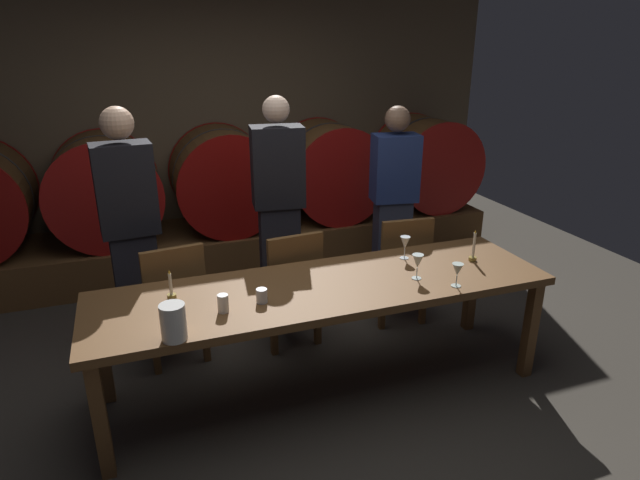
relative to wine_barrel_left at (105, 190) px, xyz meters
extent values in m
plane|color=#3F3A33|center=(1.09, -2.15, -0.85)|extent=(7.69, 7.69, 0.00)
cube|color=brown|center=(1.09, 0.55, 0.59)|extent=(5.91, 0.24, 2.88)
cube|color=brown|center=(1.09, 0.00, -0.67)|extent=(5.32, 0.90, 0.37)
cylinder|color=brown|center=(0.00, 0.00, 0.00)|extent=(0.96, 0.74, 0.96)
cylinder|color=#9E1411|center=(0.00, -0.38, 0.00)|extent=(0.97, 0.03, 0.97)
cylinder|color=#9E1411|center=(0.00, 0.38, 0.00)|extent=(0.97, 0.03, 0.97)
cylinder|color=#2D2D33|center=(0.00, 0.00, 0.00)|extent=(0.96, 0.04, 0.96)
cylinder|color=brown|center=(1.07, 0.00, 0.00)|extent=(0.96, 0.74, 0.96)
cylinder|color=maroon|center=(1.07, -0.38, 0.00)|extent=(0.97, 0.03, 0.97)
cylinder|color=maroon|center=(1.07, 0.38, 0.00)|extent=(0.97, 0.03, 0.97)
cylinder|color=#2D2D33|center=(1.07, 0.00, 0.00)|extent=(0.96, 0.04, 0.96)
cylinder|color=brown|center=(2.14, 0.00, 0.00)|extent=(0.96, 0.74, 0.96)
cylinder|color=#9E1411|center=(2.14, -0.38, 0.00)|extent=(0.97, 0.03, 0.97)
cylinder|color=#9E1411|center=(2.14, 0.38, 0.00)|extent=(0.97, 0.03, 0.97)
cylinder|color=#2D2D33|center=(2.14, 0.00, 0.00)|extent=(0.96, 0.04, 0.96)
cylinder|color=brown|center=(3.26, 0.00, 0.00)|extent=(0.96, 0.74, 0.96)
cylinder|color=#B21C16|center=(3.26, -0.38, 0.00)|extent=(0.97, 0.03, 0.97)
cylinder|color=#B21C16|center=(3.26, 0.38, 0.00)|extent=(0.97, 0.03, 0.97)
cylinder|color=#2D2D33|center=(3.26, 0.00, 0.00)|extent=(0.96, 0.04, 0.96)
cube|color=brown|center=(1.25, -2.27, -0.15)|extent=(2.78, 0.78, 0.05)
cube|color=brown|center=(-0.06, -2.60, -0.52)|extent=(0.07, 0.07, 0.68)
cube|color=brown|center=(2.56, -2.60, -0.52)|extent=(0.07, 0.07, 0.68)
cube|color=brown|center=(-0.06, -1.94, -0.52)|extent=(0.07, 0.07, 0.68)
cube|color=brown|center=(2.56, -1.94, -0.52)|extent=(0.07, 0.07, 0.68)
cube|color=brown|center=(0.39, -1.56, -0.41)|extent=(0.45, 0.45, 0.04)
cube|color=brown|center=(0.41, -1.74, -0.18)|extent=(0.40, 0.09, 0.42)
cube|color=brown|center=(0.54, -1.37, -0.64)|extent=(0.05, 0.05, 0.42)
cube|color=brown|center=(0.20, -1.41, -0.64)|extent=(0.05, 0.05, 0.42)
cube|color=brown|center=(0.58, -1.71, -0.64)|extent=(0.05, 0.05, 0.42)
cube|color=brown|center=(0.24, -1.75, -0.64)|extent=(0.05, 0.05, 0.42)
cube|color=brown|center=(1.20, -1.61, -0.41)|extent=(0.44, 0.44, 0.04)
cube|color=brown|center=(1.22, -1.78, -0.18)|extent=(0.40, 0.08, 0.42)
cube|color=brown|center=(1.36, -1.42, -0.64)|extent=(0.05, 0.05, 0.42)
cube|color=brown|center=(1.02, -1.45, -0.64)|extent=(0.05, 0.05, 0.42)
cube|color=brown|center=(1.39, -1.76, -0.64)|extent=(0.05, 0.05, 0.42)
cube|color=brown|center=(1.05, -1.79, -0.64)|extent=(0.05, 0.05, 0.42)
cube|color=brown|center=(2.11, -1.57, -0.41)|extent=(0.44, 0.44, 0.04)
cube|color=brown|center=(2.10, -1.75, -0.18)|extent=(0.40, 0.08, 0.42)
cube|color=brown|center=(2.30, -1.42, -0.64)|extent=(0.05, 0.05, 0.42)
cube|color=brown|center=(1.96, -1.38, -0.64)|extent=(0.05, 0.05, 0.42)
cube|color=brown|center=(2.27, -1.76, -0.64)|extent=(0.05, 0.05, 0.42)
cube|color=brown|center=(1.93, -1.72, -0.64)|extent=(0.05, 0.05, 0.42)
cube|color=black|center=(0.18, -1.31, -0.42)|extent=(0.32, 0.23, 0.87)
cube|color=black|center=(0.18, -1.31, 0.32)|extent=(0.40, 0.27, 0.62)
sphere|color=#D8A884|center=(0.18, -1.31, 0.76)|extent=(0.22, 0.22, 0.22)
cube|color=black|center=(1.26, -1.26, -0.39)|extent=(0.32, 0.24, 0.94)
cube|color=black|center=(1.26, -1.26, 0.38)|extent=(0.41, 0.29, 0.59)
sphere|color=beige|center=(1.26, -1.26, 0.79)|extent=(0.20, 0.20, 0.20)
cube|color=#33384C|center=(2.34, -1.05, -0.45)|extent=(0.33, 0.25, 0.81)
cube|color=navy|center=(2.34, -1.05, 0.24)|extent=(0.42, 0.30, 0.57)
sphere|color=#8C664C|center=(2.34, -1.05, 0.65)|extent=(0.21, 0.21, 0.21)
cylinder|color=olive|center=(0.37, -2.14, -0.11)|extent=(0.05, 0.05, 0.02)
cylinder|color=#EDE5CC|center=(0.37, -2.14, -0.04)|extent=(0.02, 0.02, 0.13)
cone|color=yellow|center=(0.37, -2.14, 0.04)|extent=(0.01, 0.01, 0.02)
cylinder|color=olive|center=(2.31, -2.25, -0.11)|extent=(0.05, 0.05, 0.02)
cylinder|color=#EDE5CC|center=(2.31, -2.25, -0.02)|extent=(0.02, 0.02, 0.17)
cone|color=yellow|center=(2.31, -2.25, 0.08)|extent=(0.01, 0.01, 0.02)
cylinder|color=white|center=(0.34, -2.60, -0.03)|extent=(0.13, 0.13, 0.19)
cylinder|color=silver|center=(1.82, -2.38, -0.12)|extent=(0.06, 0.06, 0.00)
cylinder|color=silver|center=(1.82, -2.38, -0.09)|extent=(0.01, 0.01, 0.07)
cone|color=silver|center=(1.82, -2.38, -0.01)|extent=(0.07, 0.07, 0.09)
cylinder|color=white|center=(1.90, -2.06, -0.12)|extent=(0.06, 0.06, 0.00)
cylinder|color=white|center=(1.90, -2.06, -0.09)|extent=(0.01, 0.01, 0.06)
cone|color=white|center=(1.90, -2.06, -0.01)|extent=(0.07, 0.07, 0.09)
cylinder|color=silver|center=(1.99, -2.56, -0.12)|extent=(0.06, 0.06, 0.00)
cylinder|color=silver|center=(1.99, -2.56, -0.09)|extent=(0.01, 0.01, 0.07)
cone|color=silver|center=(1.99, -2.56, -0.02)|extent=(0.07, 0.07, 0.08)
cylinder|color=white|center=(0.62, -2.40, -0.08)|extent=(0.06, 0.06, 0.10)
cylinder|color=silver|center=(0.84, -2.37, -0.08)|extent=(0.06, 0.06, 0.08)
camera|label=1|loc=(0.23, -5.02, 1.27)|focal=30.14mm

